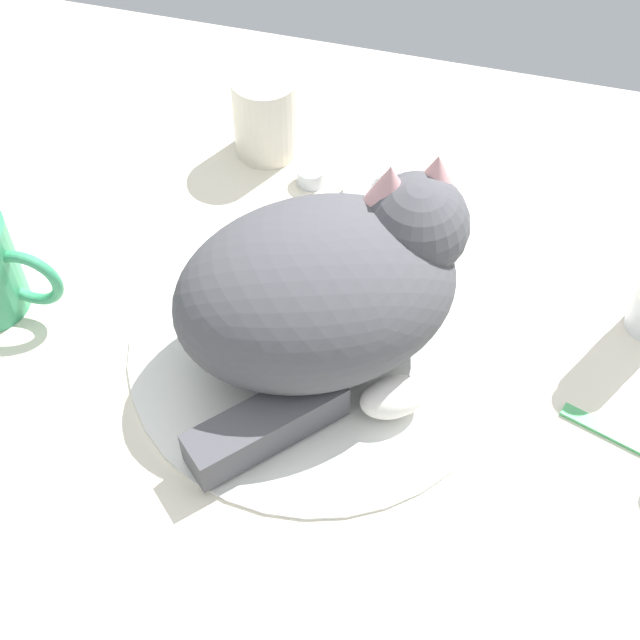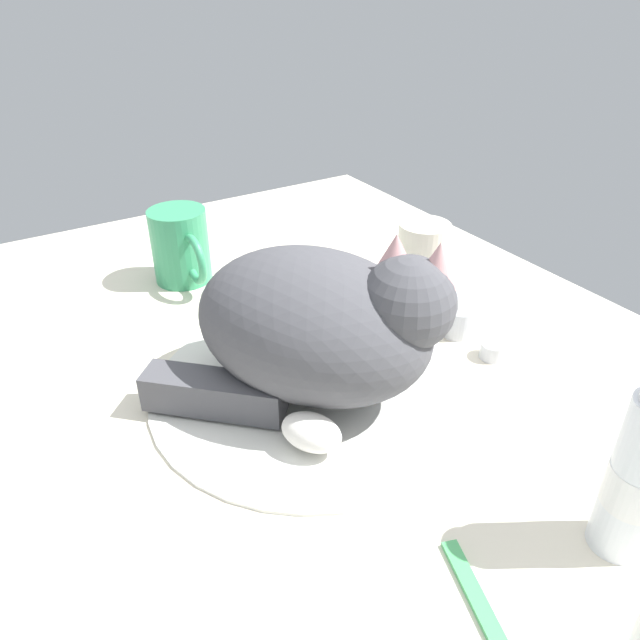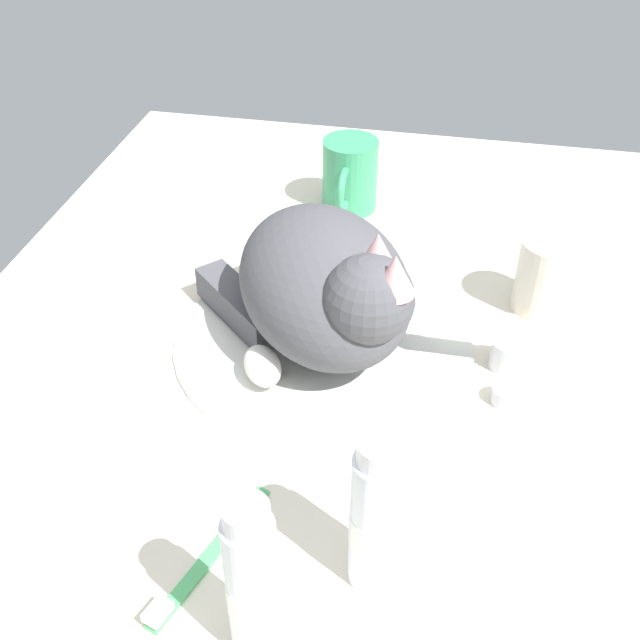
# 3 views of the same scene
# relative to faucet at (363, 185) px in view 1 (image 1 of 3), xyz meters

# --- Properties ---
(ground_plane) EXTENTS (1.10, 0.83, 0.03)m
(ground_plane) POSITION_rel_faucet_xyz_m (0.00, -0.18, -0.04)
(ground_plane) COLOR silver
(sink_basin) EXTENTS (0.32, 0.32, 0.01)m
(sink_basin) POSITION_rel_faucet_xyz_m (0.00, -0.18, -0.02)
(sink_basin) COLOR silver
(sink_basin) RESTS_ON ground_plane
(faucet) EXTENTS (0.14, 0.11, 0.05)m
(faucet) POSITION_rel_faucet_xyz_m (0.00, 0.00, 0.00)
(faucet) COLOR silver
(faucet) RESTS_ON ground_plane
(cat) EXTENTS (0.29, 0.29, 0.17)m
(cat) POSITION_rel_faucet_xyz_m (0.01, -0.18, 0.06)
(cat) COLOR #4C4C51
(cat) RESTS_ON sink_basin
(rinse_cup) EXTENTS (0.07, 0.07, 0.09)m
(rinse_cup) POSITION_rel_faucet_xyz_m (-0.11, 0.05, 0.02)
(rinse_cup) COLOR silver
(rinse_cup) RESTS_ON ground_plane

